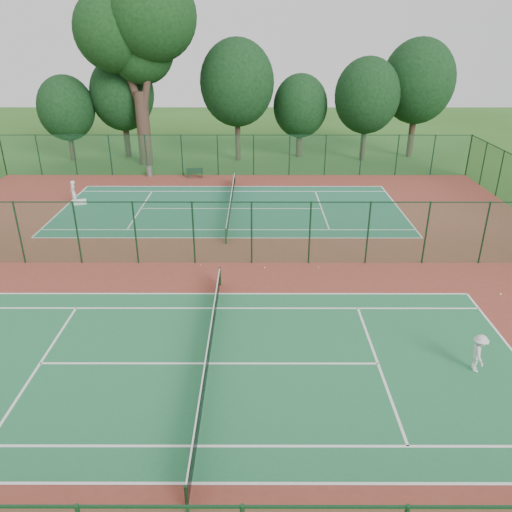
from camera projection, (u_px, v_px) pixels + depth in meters
The scene contains 18 objects.
ground at pixel (223, 263), 27.07m from camera, with size 120.00×120.00×0.00m, color #2A5A1C.
red_pad at pixel (223, 263), 27.07m from camera, with size 40.00×36.00×0.01m, color maroon.
court_near at pixel (209, 364), 18.87m from camera, with size 23.77×10.97×0.01m, color #216A3E.
court_far at pixel (231, 209), 35.26m from camera, with size 23.77×10.97×0.01m, color #206648.
fence_north at pixel (236, 155), 42.73m from camera, with size 40.00×0.09×3.50m.
fence_divider at pixel (223, 233), 26.34m from camera, with size 40.00×0.09×3.50m.
tennis_net_near at pixel (208, 352), 18.65m from camera, with size 0.10×12.90×0.97m.
tennis_net_far at pixel (231, 201), 35.04m from camera, with size 0.10×12.90×0.97m.
player_near at pixel (479, 353), 18.19m from camera, with size 0.97×0.56×1.50m, color silver.
player_far at pixel (73, 193), 35.80m from camera, with size 0.63×0.41×1.72m, color silver.
trash_bin at pixel (149, 171), 42.92m from camera, with size 0.48×0.48×0.87m, color gray.
bench at pixel (195, 173), 42.46m from camera, with size 1.46×0.52×0.88m.
kit_bag at pixel (80, 202), 36.07m from camera, with size 0.92×0.34×0.34m, color white.
stray_ball_a at pixel (318, 267), 26.49m from camera, with size 0.07×0.07×0.07m, color #C2CF30.
stray_ball_b at pixel (265, 268), 26.41m from camera, with size 0.08×0.08×0.08m, color #C6D732.
stray_ball_c at pixel (201, 265), 26.69m from camera, with size 0.07×0.07×0.07m, color #C7D030.
big_tree at pixel (137, 30), 42.42m from camera, with size 10.64×7.79×16.35m.
evergreen_row at pixel (243, 158), 49.15m from camera, with size 39.00×5.00×12.00m, color black, non-canonical shape.
Camera 1 is at (1.80, -24.49, 11.52)m, focal length 35.00 mm.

